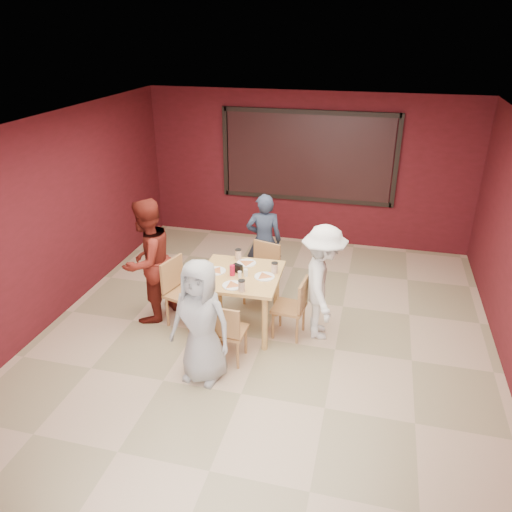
% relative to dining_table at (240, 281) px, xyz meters
% --- Properties ---
extents(floor, '(7.00, 7.00, 0.00)m').
position_rel_dining_table_xyz_m(floor, '(0.37, -0.20, -0.73)').
color(floor, tan).
rests_on(floor, ground).
extents(window_blinds, '(3.00, 0.02, 1.50)m').
position_rel_dining_table_xyz_m(window_blinds, '(0.37, 3.25, 0.92)').
color(window_blinds, black).
extents(dining_table, '(1.09, 1.09, 0.99)m').
position_rel_dining_table_xyz_m(dining_table, '(0.00, 0.00, 0.00)').
color(dining_table, tan).
rests_on(dining_table, floor).
extents(chair_front, '(0.42, 0.42, 0.83)m').
position_rel_dining_table_xyz_m(chair_front, '(0.05, -0.79, -0.26)').
color(chair_front, '#AD7743').
rests_on(chair_front, floor).
extents(chair_back, '(0.54, 0.54, 0.91)m').
position_rel_dining_table_xyz_m(chair_back, '(0.12, 0.83, -0.21)').
color(chair_back, '#AD7743').
rests_on(chair_back, floor).
extents(chair_left, '(0.56, 0.56, 0.95)m').
position_rel_dining_table_xyz_m(chair_left, '(-0.85, -0.05, -0.19)').
color(chair_left, '#AD7743').
rests_on(chair_left, floor).
extents(chair_right, '(0.45, 0.45, 0.85)m').
position_rel_dining_table_xyz_m(chair_right, '(0.74, -0.01, -0.25)').
color(chair_right, '#AD7743').
rests_on(chair_right, floor).
extents(diner_front, '(0.81, 0.59, 1.53)m').
position_rel_dining_table_xyz_m(diner_front, '(-0.15, -1.12, 0.04)').
color(diner_front, '#9F9F9F').
rests_on(diner_front, floor).
extents(diner_back, '(0.63, 0.49, 1.53)m').
position_rel_dining_table_xyz_m(diner_back, '(0.02, 1.33, 0.04)').
color(diner_back, '#293348').
rests_on(diner_back, floor).
extents(diner_left, '(0.89, 1.02, 1.77)m').
position_rel_dining_table_xyz_m(diner_left, '(-1.31, -0.02, 0.16)').
color(diner_left, maroon).
rests_on(diner_left, floor).
extents(diner_right, '(0.77, 1.11, 1.58)m').
position_rel_dining_table_xyz_m(diner_right, '(1.09, 0.11, 0.06)').
color(diner_right, white).
rests_on(diner_right, floor).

